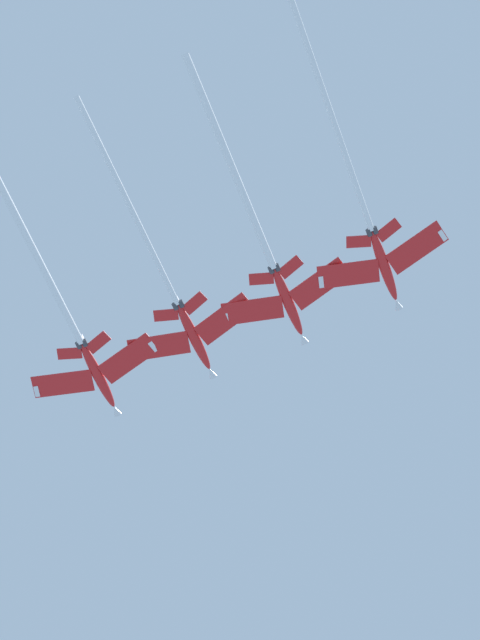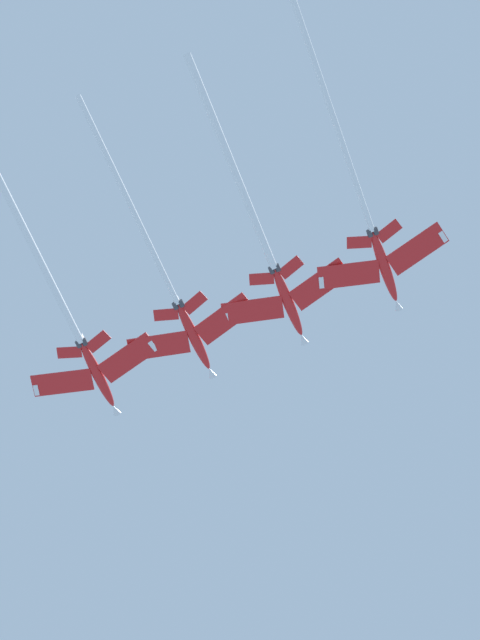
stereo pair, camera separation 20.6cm
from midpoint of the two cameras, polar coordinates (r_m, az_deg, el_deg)
name	(u,v)px [view 2 (the right image)]	position (r m, az deg, el deg)	size (l,w,h in m)	color
jet_far_left	(64,308)	(163.80, -8.94, 0.59)	(49.49, 19.97, 15.79)	red
jet_inner_left	(174,296)	(163.26, -3.40, 1.25)	(44.77, 19.79, 13.86)	red
jet_centre	(264,242)	(160.98, 1.17, 3.96)	(44.59, 19.73, 13.90)	red
jet_inner_right	(364,206)	(161.20, 6.24, 5.78)	(51.03, 20.26, 14.77)	red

